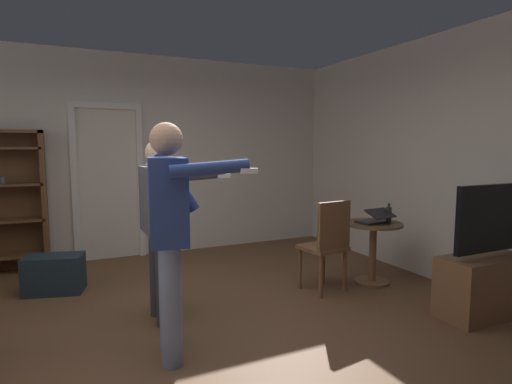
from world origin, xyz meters
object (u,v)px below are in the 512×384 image
Objects in this scene: person_blue_shirt at (170,223)px; tv_flatscreen at (492,276)px; bottle_on_table at (389,215)px; person_striped_shirt at (161,217)px; laptop at (375,219)px; suitcase_dark at (54,274)px; side_table at (373,242)px; wooden_chair at (327,242)px; bookshelf at (6,197)px.

tv_flatscreen is at bearing -9.39° from person_blue_shirt.
bottle_on_table is 2.52m from person_striped_shirt.
laptop is 0.63× the size of suitcase_dark.
side_table is 0.64m from wooden_chair.
bottle_on_table is at bearing -29.74° from side_table.
person_striped_shirt is at bearing -57.32° from bookshelf.
wooden_chair is 2.92m from suitcase_dark.
person_striped_shirt is (-2.35, 0.06, 0.18)m from laptop.
person_blue_shirt reaches higher than laptop.
wooden_chair is at bearing 19.31° from person_blue_shirt.
suitcase_dark is at bearing 113.60° from person_blue_shirt.
person_striped_shirt is at bearing 179.54° from side_table.
bottle_on_table is (0.16, -0.04, 0.04)m from laptop.
person_striped_shirt is at bearing 178.48° from wooden_chair.
bottle_on_table is 2.67m from person_blue_shirt.
bookshelf is at bearing 141.49° from tv_flatscreen.
tv_flatscreen is 5.52× the size of bottle_on_table.
laptop is 3.52m from suitcase_dark.
bookshelf reaches higher than tv_flatscreen.
wooden_chair is (-0.62, 0.02, -0.21)m from laptop.
side_table is (-0.43, 1.14, 0.11)m from tv_flatscreen.
wooden_chair is (-0.78, 0.05, -0.25)m from bottle_on_table.
bottle_on_table is 0.14× the size of person_striped_shirt.
side_table is 0.36m from bottle_on_table.
laptop is (-0.45, 1.10, 0.39)m from tv_flatscreen.
side_table is 1.21× the size of suitcase_dark.
laptop is at bearing -6.49° from suitcase_dark.
side_table is 2.42m from person_striped_shirt.
tv_flatscreen is at bearing -22.48° from person_striped_shirt.
side_table is at bearing 2.42° from wooden_chair.
bookshelf reaches higher than bottle_on_table.
bottle_on_table is at bearing -30.24° from bookshelf.
bookshelf reaches higher than side_table.
bookshelf is 1.09× the size of person_striped_shirt.
tv_flatscreen is 2.11× the size of suitcase_dark.
laptop reaches higher than side_table.
laptop is 0.65m from wooden_chair.
tv_flatscreen is at bearing -69.55° from side_table.
laptop is at bearing -30.91° from bookshelf.
bookshelf is 3.02× the size of suitcase_dark.
person_striped_shirt reaches higher than laptop.
bookshelf is at bearing 149.09° from laptop.
wooden_chair is (-0.64, -0.03, 0.07)m from side_table.
tv_flatscreen is 1.22m from side_table.
wooden_chair is 0.57× the size of person_blue_shirt.
bottle_on_table is at bearing -12.71° from laptop.
person_blue_shirt is at bearing -164.88° from side_table.
bottle_on_table is 0.22× the size of wooden_chair.
person_blue_shirt reaches higher than person_striped_shirt.
suitcase_dark is (-0.89, 1.18, -0.73)m from person_striped_shirt.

